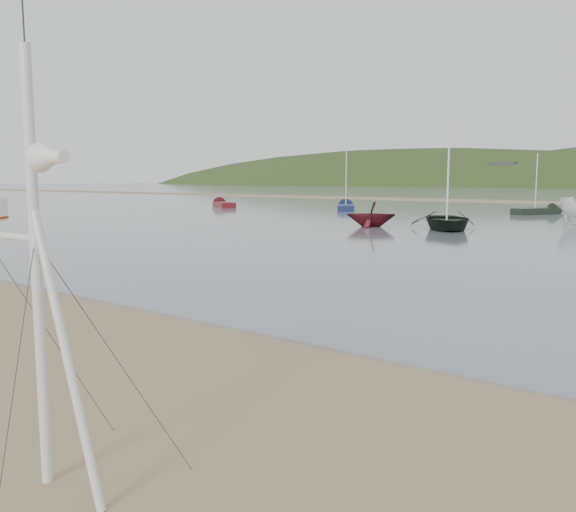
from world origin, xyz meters
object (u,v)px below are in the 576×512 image
Objects in this scene: boat_dark at (448,184)px; boat_red at (371,203)px; mast_rig at (33,361)px; sailboat_blue_near at (346,207)px; sailboat_dark_mid at (546,211)px; dinghy_red_far at (221,204)px.

boat_dark reaches higher than boat_red.
boat_red is at bearing 158.53° from boat_dark.
mast_rig is 50.29m from sailboat_blue_near.
sailboat_blue_near is (-11.78, 15.55, -1.13)m from boat_red.
boat_red is at bearing 114.66° from mast_rig.
boat_red is 19.54m from sailboat_blue_near.
sailboat_dark_mid is (-8.47, 47.62, -0.88)m from mast_rig.
dinghy_red_far is (-24.78, 12.75, -1.14)m from boat_red.
boat_dark is 31.57m from dinghy_red_far.
dinghy_red_far is (-37.73, 40.98, -0.90)m from mast_rig.
sailboat_dark_mid is at bearing 12.79° from dinghy_red_far.
sailboat_dark_mid reaches higher than dinghy_red_far.
mast_rig is at bearing -60.53° from sailboat_blue_near.
sailboat_dark_mid reaches higher than boat_red.
mast_rig is at bearing -47.36° from dinghy_red_far.
sailboat_dark_mid is 30.01m from dinghy_red_far.
boat_red is 27.89m from dinghy_red_far.
dinghy_red_far is (-29.27, -6.64, -0.01)m from sailboat_dark_mid.
boat_dark is 0.85× the size of sailboat_blue_near.
mast_rig is at bearing -7.38° from boat_red.
mast_rig is 0.88× the size of dinghy_red_far.
dinghy_red_far is at bearing -149.27° from boat_red.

